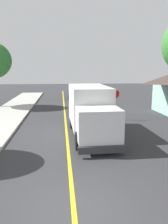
# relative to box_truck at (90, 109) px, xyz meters

# --- Properties ---
(ground_plane) EXTENTS (120.00, 120.00, 0.00)m
(ground_plane) POSITION_rel_box_truck_xyz_m (-1.55, -7.65, -1.77)
(ground_plane) COLOR #303033
(centre_line_yellow) EXTENTS (0.16, 56.00, 0.01)m
(centre_line_yellow) POSITION_rel_box_truck_xyz_m (-1.55, 2.35, -1.76)
(centre_line_yellow) COLOR gold
(centre_line_yellow) RESTS_ON ground
(box_truck) EXTENTS (2.56, 7.23, 3.20)m
(box_truck) POSITION_rel_box_truck_xyz_m (0.00, 0.00, 0.00)
(box_truck) COLOR silver
(box_truck) RESTS_ON ground
(parked_car_near) EXTENTS (1.93, 4.45, 1.67)m
(parked_car_near) POSITION_rel_box_truck_xyz_m (0.70, 6.18, -0.97)
(parked_car_near) COLOR #2D4793
(parked_car_near) RESTS_ON ground
(parked_car_mid) EXTENTS (1.99, 4.47, 1.67)m
(parked_car_mid) POSITION_rel_box_truck_xyz_m (0.44, 12.45, -0.97)
(parked_car_mid) COLOR #B7B7BC
(parked_car_mid) RESTS_ON ground
(parked_car_far) EXTENTS (1.88, 4.43, 1.67)m
(parked_car_far) POSITION_rel_box_truck_xyz_m (0.06, 18.40, -0.97)
(parked_car_far) COLOR black
(parked_car_far) RESTS_ON ground
(parked_car_furthest) EXTENTS (2.01, 4.48, 1.67)m
(parked_car_furthest) POSITION_rel_box_truck_xyz_m (0.57, 24.69, -0.97)
(parked_car_furthest) COLOR #4C564C
(parked_car_furthest) RESTS_ON ground
(stop_sign) EXTENTS (0.80, 0.10, 2.65)m
(stop_sign) POSITION_rel_box_truck_xyz_m (2.66, 4.21, 0.09)
(stop_sign) COLOR gray
(stop_sign) RESTS_ON ground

